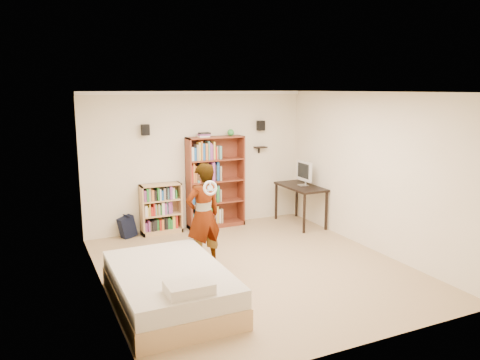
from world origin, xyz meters
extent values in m
cube|color=tan|center=(0.00, 0.00, 0.00)|extent=(4.50, 5.00, 0.01)
cube|color=white|center=(0.00, 2.50, 1.35)|extent=(4.50, 0.02, 2.70)
cube|color=white|center=(0.00, -2.50, 1.35)|extent=(4.50, 0.02, 2.70)
cube|color=white|center=(-2.25, 0.00, 1.35)|extent=(0.02, 5.00, 2.70)
cube|color=white|center=(2.25, 0.00, 1.35)|extent=(0.02, 5.00, 2.70)
cube|color=white|center=(0.00, 0.00, 2.70)|extent=(4.50, 5.00, 0.02)
cube|color=white|center=(0.00, 2.47, 2.67)|extent=(4.50, 0.06, 0.06)
cube|color=white|center=(0.00, -2.47, 2.67)|extent=(4.50, 0.06, 0.06)
cube|color=white|center=(-2.22, 0.00, 2.67)|extent=(0.06, 5.00, 0.06)
cube|color=white|center=(2.22, 0.00, 2.67)|extent=(0.06, 5.00, 0.06)
cube|color=black|center=(-1.05, 2.40, 2.00)|extent=(0.14, 0.12, 0.20)
cube|color=black|center=(1.35, 2.40, 2.00)|extent=(0.14, 0.12, 0.20)
cube|color=black|center=(1.35, 2.41, 1.55)|extent=(0.25, 0.16, 0.02)
imported|color=black|center=(-0.67, 0.41, 0.82)|extent=(0.67, 0.51, 1.64)
torus|color=silver|center=(-0.67, 0.10, 1.32)|extent=(0.22, 0.08, 0.22)
camera|label=1|loc=(-3.10, -6.16, 2.75)|focal=35.00mm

